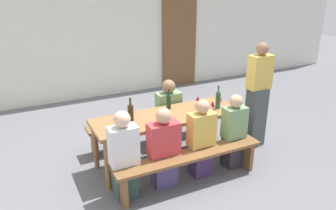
# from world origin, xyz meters

# --- Properties ---
(ground_plane) EXTENTS (24.00, 24.00, 0.00)m
(ground_plane) POSITION_xyz_m (0.00, 0.00, 0.00)
(ground_plane) COLOR slate
(back_wall) EXTENTS (14.00, 0.20, 3.20)m
(back_wall) POSITION_xyz_m (0.00, 3.41, 1.60)
(back_wall) COLOR silver
(back_wall) RESTS_ON ground
(wooden_door) EXTENTS (0.90, 0.06, 2.10)m
(wooden_door) POSITION_xyz_m (1.94, 3.27, 1.05)
(wooden_door) COLOR brown
(wooden_door) RESTS_ON ground
(tasting_table) EXTENTS (2.16, 0.70, 0.75)m
(tasting_table) POSITION_xyz_m (0.00, 0.00, 0.67)
(tasting_table) COLOR olive
(tasting_table) RESTS_ON ground
(bench_near) EXTENTS (2.06, 0.30, 0.45)m
(bench_near) POSITION_xyz_m (0.00, -0.65, 0.36)
(bench_near) COLOR brown
(bench_near) RESTS_ON ground
(bench_far) EXTENTS (2.06, 0.30, 0.45)m
(bench_far) POSITION_xyz_m (0.00, 0.65, 0.36)
(bench_far) COLOR brown
(bench_far) RESTS_ON ground
(wine_bottle_0) EXTENTS (0.07, 0.07, 0.30)m
(wine_bottle_0) POSITION_xyz_m (0.12, 0.21, 0.86)
(wine_bottle_0) COLOR #143319
(wine_bottle_0) RESTS_ON tasting_table
(wine_bottle_1) EXTENTS (0.08, 0.08, 0.35)m
(wine_bottle_1) POSITION_xyz_m (-0.56, -0.01, 0.88)
(wine_bottle_1) COLOR #332814
(wine_bottle_1) RESTS_ON tasting_table
(wine_bottle_2) EXTENTS (0.07, 0.07, 0.35)m
(wine_bottle_2) POSITION_xyz_m (0.77, -0.10, 0.88)
(wine_bottle_2) COLOR #234C2D
(wine_bottle_2) RESTS_ON tasting_table
(wine_glass_0) EXTENTS (0.07, 0.07, 0.17)m
(wine_glass_0) POSITION_xyz_m (0.53, -0.28, 0.87)
(wine_glass_0) COLOR silver
(wine_glass_0) RESTS_ON tasting_table
(wine_glass_1) EXTENTS (0.07, 0.07, 0.18)m
(wine_glass_1) POSITION_xyz_m (0.61, -0.21, 0.88)
(wine_glass_1) COLOR silver
(wine_glass_1) RESTS_ON tasting_table
(wine_glass_2) EXTENTS (0.06, 0.06, 0.16)m
(wine_glass_2) POSITION_xyz_m (0.56, 0.12, 0.86)
(wine_glass_2) COLOR silver
(wine_glass_2) RESTS_ON tasting_table
(wine_glass_3) EXTENTS (0.06, 0.06, 0.17)m
(wine_glass_3) POSITION_xyz_m (0.87, -0.05, 0.86)
(wine_glass_3) COLOR silver
(wine_glass_3) RESTS_ON tasting_table
(seated_guest_near_0) EXTENTS (0.35, 0.24, 1.14)m
(seated_guest_near_0) POSITION_xyz_m (-0.84, -0.50, 0.55)
(seated_guest_near_0) COLOR #344D46
(seated_guest_near_0) RESTS_ON ground
(seated_guest_near_1) EXTENTS (0.41, 0.24, 1.08)m
(seated_guest_near_1) POSITION_xyz_m (-0.31, -0.50, 0.51)
(seated_guest_near_1) COLOR #4C4070
(seated_guest_near_1) RESTS_ON ground
(seated_guest_near_2) EXTENTS (0.36, 0.24, 1.10)m
(seated_guest_near_2) POSITION_xyz_m (0.25, -0.50, 0.52)
(seated_guest_near_2) COLOR #412A57
(seated_guest_near_2) RESTS_ON ground
(seated_guest_near_3) EXTENTS (0.32, 0.24, 1.09)m
(seated_guest_near_3) POSITION_xyz_m (0.79, -0.50, 0.52)
(seated_guest_near_3) COLOR #312A34
(seated_guest_near_3) RESTS_ON ground
(seated_guest_far_0) EXTENTS (0.39, 0.24, 1.10)m
(seated_guest_far_0) POSITION_xyz_m (0.26, 0.50, 0.52)
(seated_guest_far_0) COLOR #503F5D
(seated_guest_far_0) RESTS_ON ground
(standing_host) EXTENTS (0.36, 0.24, 1.67)m
(standing_host) POSITION_xyz_m (1.52, -0.11, 0.81)
(standing_host) COLOR #434B4F
(standing_host) RESTS_ON ground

